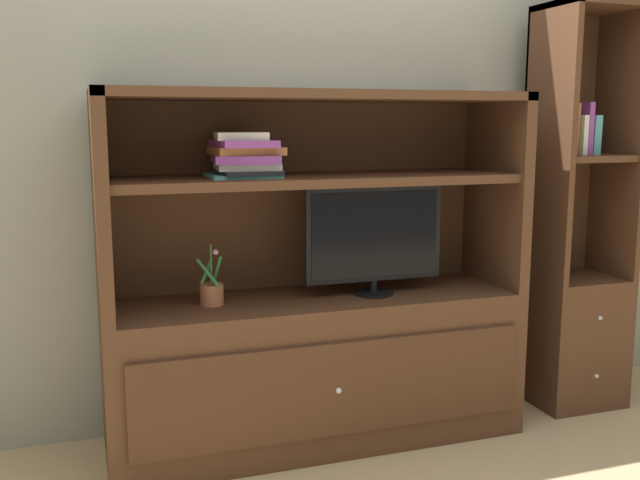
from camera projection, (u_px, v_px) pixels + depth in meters
The scene contains 8 objects.
ground_plane at pixel (349, 480), 2.75m from camera, with size 8.00×8.00×0.00m, color tan.
painted_rear_wall at pixel (291, 113), 3.23m from camera, with size 6.00×0.10×2.80m, color gray.
media_console at pixel (316, 332), 3.05m from camera, with size 1.76×0.54×1.48m.
tv_monitor at pixel (374, 238), 3.02m from camera, with size 0.61×0.17×0.46m.
potted_plant at pixel (212, 293), 2.88m from camera, with size 0.10×0.11×0.24m.
magazine_stack at pixel (244, 155), 2.83m from camera, with size 0.29×0.35×0.18m.
bookshelf_tall at pixel (575, 275), 3.45m from camera, with size 0.42×0.38×1.89m.
upright_book_row at pixel (573, 132), 3.31m from camera, with size 0.18×0.18×0.24m.
Camera 1 is at (-0.93, -2.39, 1.36)m, focal length 40.24 mm.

